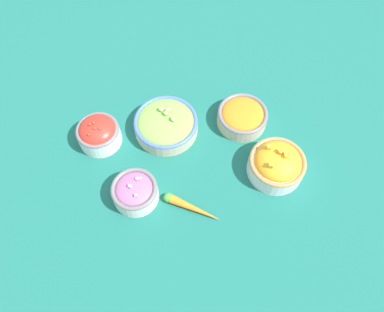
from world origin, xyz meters
TOP-DOWN VIEW (x-y plane):
  - ground_plane at (0.00, 0.00)m, footprint 3.00×3.00m
  - bowl_carrots at (0.18, 0.08)m, footprint 0.14×0.14m
  - bowl_red_onion at (-0.17, -0.05)m, footprint 0.12×0.12m
  - bowl_cherry_tomatoes at (-0.22, 0.15)m, footprint 0.12×0.12m
  - bowl_lettuce at (-0.04, 0.12)m, footprint 0.18×0.18m
  - bowl_squash at (0.20, -0.10)m, footprint 0.15×0.15m
  - loose_carrot at (-0.05, -0.13)m, footprint 0.13×0.12m

SIDE VIEW (x-z plane):
  - ground_plane at x=0.00m, z-range 0.00..0.00m
  - loose_carrot at x=-0.05m, z-range 0.00..0.02m
  - bowl_carrots at x=0.18m, z-range 0.00..0.06m
  - bowl_lettuce at x=-0.04m, z-range 0.00..0.06m
  - bowl_red_onion at x=-0.17m, z-range 0.00..0.07m
  - bowl_squash at x=0.20m, z-range -0.01..0.08m
  - bowl_cherry_tomatoes at x=-0.22m, z-range 0.00..0.08m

